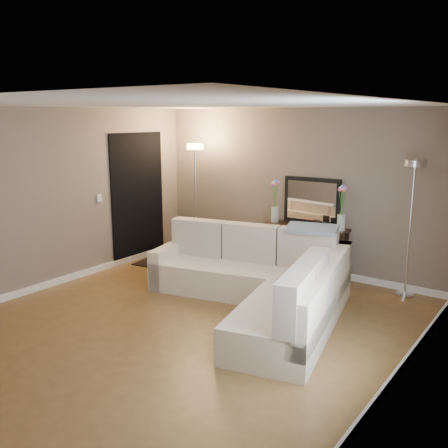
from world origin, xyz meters
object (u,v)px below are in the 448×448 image
Objects in this scene: console_table at (301,247)px; floor_lamp_lit at (196,179)px; floor_lamp_unlit at (412,202)px; sectional_sofa at (263,281)px.

console_table is 0.66× the size of floor_lamp_lit.
floor_lamp_unlit is at bearing 3.74° from floor_lamp_lit.
floor_lamp_unlit is at bearing 0.19° from console_table.
console_table is at bearing -179.81° from floor_lamp_unlit.
console_table is 1.86m from floor_lamp_unlit.
sectional_sofa is 2.29m from floor_lamp_unlit.
floor_lamp_unlit is (3.56, 0.23, -0.07)m from floor_lamp_lit.
sectional_sofa is 1.61× the size of floor_lamp_lit.
floor_lamp_lit is (-2.16, 1.28, 1.06)m from sectional_sofa.
floor_lamp_lit reaches higher than floor_lamp_unlit.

